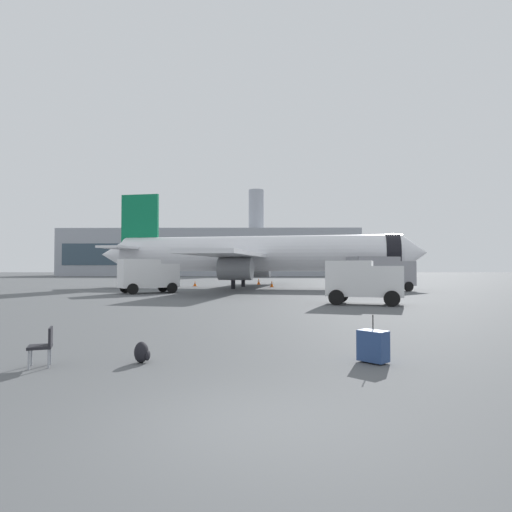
# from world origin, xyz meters

# --- Properties ---
(ground_plane) EXTENTS (400.00, 400.00, 0.00)m
(ground_plane) POSITION_xyz_m (0.00, 0.00, 0.00)
(ground_plane) COLOR #515456
(airplane_at_gate) EXTENTS (35.67, 32.35, 10.50)m
(airplane_at_gate) POSITION_xyz_m (-0.53, 40.63, 3.66)
(airplane_at_gate) COLOR white
(airplane_at_gate) RESTS_ON ground
(service_truck) EXTENTS (5.23, 4.43, 2.90)m
(service_truck) POSITION_xyz_m (-9.48, 30.98, 1.61)
(service_truck) COLOR white
(service_truck) RESTS_ON ground
(fuel_truck) EXTENTS (6.44, 4.10, 3.20)m
(fuel_truck) POSITION_xyz_m (11.33, 34.61, 1.77)
(fuel_truck) COLOR gray
(fuel_truck) RESTS_ON ground
(cargo_van) EXTENTS (4.80, 3.41, 2.60)m
(cargo_van) POSITION_xyz_m (6.34, 19.85, 1.45)
(cargo_van) COLOR white
(cargo_van) RESTS_ON ground
(safety_cone_near) EXTENTS (0.44, 0.44, 0.74)m
(safety_cone_near) POSITION_xyz_m (1.39, 42.81, 0.36)
(safety_cone_near) COLOR #F2590C
(safety_cone_near) RESTS_ON ground
(safety_cone_mid) EXTENTS (0.44, 0.44, 0.61)m
(safety_cone_mid) POSITION_xyz_m (-12.72, 47.47, 0.30)
(safety_cone_mid) COLOR #F2590C
(safety_cone_mid) RESTS_ON ground
(safety_cone_far) EXTENTS (0.44, 0.44, 0.63)m
(safety_cone_far) POSITION_xyz_m (-7.58, 44.79, 0.31)
(safety_cone_far) COLOR #F2590C
(safety_cone_far) RESTS_ON ground
(safety_cone_outer) EXTENTS (0.44, 0.44, 0.79)m
(safety_cone_outer) POSITION_xyz_m (-0.15, 50.29, 0.39)
(safety_cone_outer) COLOR #F2590C
(safety_cone_outer) RESTS_ON ground
(rolling_suitcase) EXTENTS (0.73, 0.74, 1.10)m
(rolling_suitcase) POSITION_xyz_m (2.86, 4.05, 0.39)
(rolling_suitcase) COLOR navy
(rolling_suitcase) RESTS_ON ground
(traveller_backpack) EXTENTS (0.36, 0.40, 0.48)m
(traveller_backpack) POSITION_xyz_m (-2.44, 3.99, 0.23)
(traveller_backpack) COLOR black
(traveller_backpack) RESTS_ON ground
(gate_chair) EXTENTS (0.62, 0.62, 0.86)m
(gate_chair) POSITION_xyz_m (-4.49, 3.56, 0.50)
(gate_chair) COLOR black
(gate_chair) RESTS_ON ground
(terminal_building) EXTENTS (81.38, 22.49, 24.75)m
(terminal_building) POSITION_xyz_m (-14.04, 119.11, 6.49)
(terminal_building) COLOR #9EA3AD
(terminal_building) RESTS_ON ground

